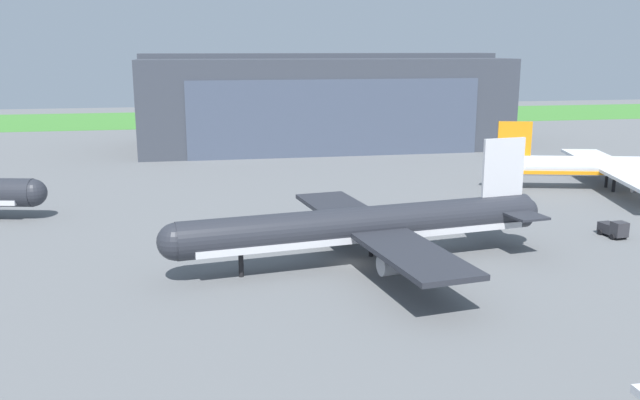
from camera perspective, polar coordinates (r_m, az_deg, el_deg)
ground_plane at (r=78.84m, az=2.73°, el=-5.43°), size 440.00×440.00×0.00m
grass_field_strip at (r=242.25m, az=-6.42°, el=6.93°), size 440.00×56.00×0.08m
maintenance_hangar at (r=172.33m, az=0.13°, el=8.34°), size 89.03×37.44×23.19m
airliner_near_right at (r=77.88m, az=3.86°, el=-2.22°), size 46.48×39.20×13.94m
airliner_far_left at (r=129.66m, az=24.15°, el=2.55°), size 46.86×43.58×11.98m
baggage_tug at (r=97.44m, az=23.67°, el=-2.25°), size 2.58×4.20×2.31m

